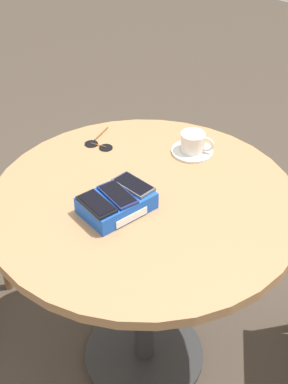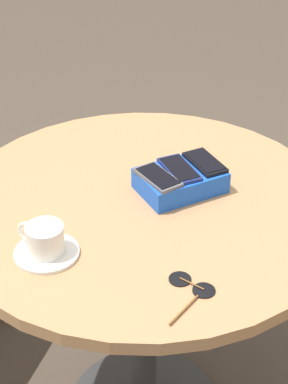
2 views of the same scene
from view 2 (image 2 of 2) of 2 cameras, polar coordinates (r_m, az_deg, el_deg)
name	(u,v)px [view 2 (image 2 of 2)]	position (r m, az deg, el deg)	size (l,w,h in m)	color
round_table	(144,247)	(1.58, 0.00, -4.93)	(0.91, 0.91, 0.75)	#2D2D2D
phone_box	(180,180)	(1.52, 3.25, 1.04)	(0.21, 0.16, 0.05)	blue
phone_black	(205,162)	(1.54, 5.43, 2.66)	(0.08, 0.13, 0.01)	black
phone_navy	(179,169)	(1.51, 3.16, 2.04)	(0.09, 0.14, 0.01)	navy
phone_gray	(158,177)	(1.47, 1.24, 1.32)	(0.07, 0.12, 0.01)	#515156
saucer	(47,253)	(1.35, -8.64, -5.35)	(0.14, 0.14, 0.01)	silver
coffee_cup	(44,238)	(1.33, -8.85, -4.10)	(0.08, 0.10, 0.06)	silver
sunglasses	(191,287)	(1.26, 4.19, -8.44)	(0.14, 0.11, 0.01)	black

